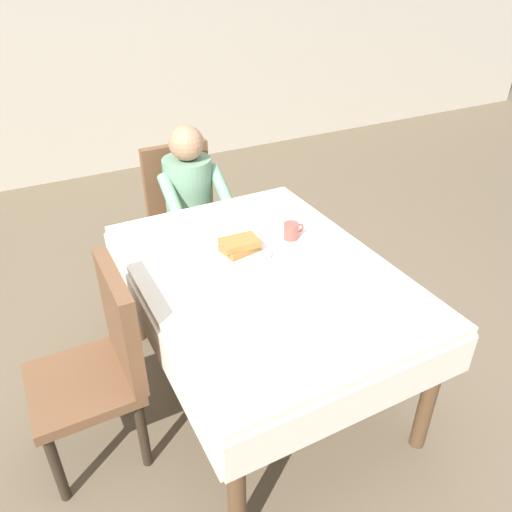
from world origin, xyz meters
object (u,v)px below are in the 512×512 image
plate_breakfast (243,253)px  chair_diner (184,208)px  chair_left_side (102,358)px  breakfast_stack (240,245)px  knife_right_of_plate (279,246)px  dining_table_main (263,285)px  diner_person (191,198)px  spoon_near_edge (267,286)px  cup_coffee (291,231)px  fork_left_of_plate (208,266)px

plate_breakfast → chair_diner: bearing=86.4°
chair_left_side → breakfast_stack: (0.73, 0.17, 0.26)m
knife_right_of_plate → dining_table_main: bearing=125.0°
chair_left_side → plate_breakfast: bearing=-77.8°
chair_left_side → plate_breakfast: (0.74, 0.16, 0.22)m
diner_person → knife_right_of_plate: (0.13, -0.87, 0.07)m
diner_person → spoon_near_edge: diner_person is taller
diner_person → spoon_near_edge: (-0.09, -1.14, 0.07)m
chair_left_side → cup_coffee: bearing=-79.7°
diner_person → cup_coffee: bearing=105.2°
chair_left_side → plate_breakfast: 0.79m
chair_left_side → fork_left_of_plate: bearing=-75.7°
chair_left_side → spoon_near_edge: chair_left_side is taller
dining_table_main → knife_right_of_plate: (0.16, 0.14, 0.09)m
chair_left_side → breakfast_stack: chair_left_side is taller
chair_left_side → plate_breakfast: size_ratio=3.32×
chair_diner → diner_person: diner_person is taller
chair_diner → chair_left_side: (-0.81, -1.17, 0.00)m
fork_left_of_plate → knife_right_of_plate: same height
chair_left_side → breakfast_stack: 0.80m
knife_right_of_plate → spoon_near_edge: 0.34m
dining_table_main → diner_person: (0.04, 1.01, 0.02)m
breakfast_stack → spoon_near_edge: 0.30m
plate_breakfast → cup_coffee: (0.29, 0.03, 0.03)m
diner_person → plate_breakfast: (-0.06, -0.85, 0.08)m
fork_left_of_plate → spoon_near_edge: 0.31m
chair_diner → fork_left_of_plate: bearing=76.2°
chair_diner → diner_person: 0.21m
diner_person → chair_diner: bearing=-90.0°
cup_coffee → spoon_near_edge: size_ratio=0.75×
chair_diner → spoon_near_edge: 1.32m
knife_right_of_plate → fork_left_of_plate: bearing=84.2°
knife_right_of_plate → plate_breakfast: bearing=78.2°
dining_table_main → chair_left_side: bearing=180.0°
spoon_near_edge → plate_breakfast: bearing=68.2°
chair_diner → breakfast_stack: 1.03m
breakfast_stack → knife_right_of_plate: 0.21m
cup_coffee → fork_left_of_plate: cup_coffee is taller
dining_table_main → fork_left_of_plate: size_ratio=8.47×
diner_person → knife_right_of_plate: size_ratio=5.60×
cup_coffee → spoon_near_edge: 0.44m
cup_coffee → knife_right_of_plate: (-0.10, -0.05, -0.04)m
breakfast_stack → plate_breakfast: bearing=-50.9°
chair_diner → cup_coffee: (0.22, -0.98, 0.25)m
breakfast_stack → cup_coffee: (0.30, 0.01, -0.01)m
diner_person → breakfast_stack: bearing=85.1°
fork_left_of_plate → spoon_near_edge: bearing=-145.3°
spoon_near_edge → knife_right_of_plate: bearing=34.3°
dining_table_main → chair_diner: chair_diner is taller
chair_diner → spoon_near_edge: size_ratio=6.20×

